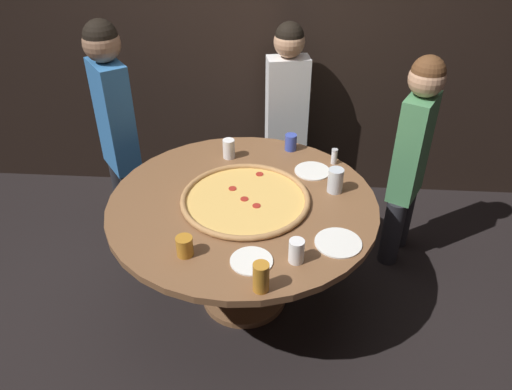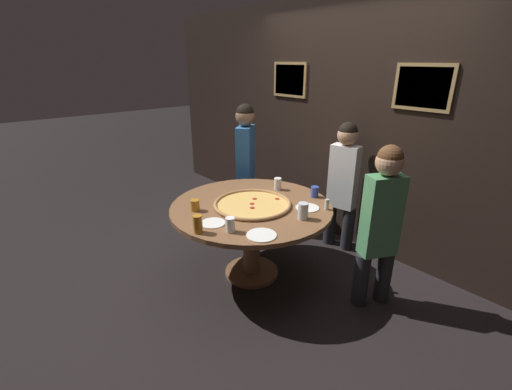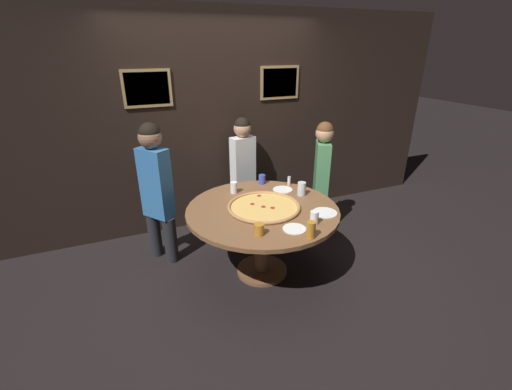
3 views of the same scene
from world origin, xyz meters
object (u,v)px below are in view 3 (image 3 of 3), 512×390
Objects in this scene: drink_cup_beside_pizza at (259,230)px; white_plate_right_side at (294,229)px; drink_cup_far_right at (314,218)px; giant_pizza at (264,207)px; drink_cup_near_right at (302,189)px; drink_cup_front_edge at (262,179)px; condiment_shaker at (289,181)px; diner_far_right at (322,173)px; drink_cup_centre_back at (234,187)px; diner_side_right at (243,166)px; diner_centre_back at (156,186)px; white_plate_near_front at (283,190)px; white_plate_far_back at (325,213)px; drink_cup_far_left at (311,230)px; dining_table at (262,221)px.

white_plate_right_side is (0.32, -0.03, -0.05)m from drink_cup_beside_pizza.
giant_pizza is at bearing 121.00° from drink_cup_far_right.
drink_cup_beside_pizza is at bearing -141.44° from drink_cup_near_right.
condiment_shaker is (0.26, -0.15, -0.00)m from drink_cup_front_edge.
drink_cup_near_right is at bearing -24.92° from diner_far_right.
giant_pizza is at bearing 98.34° from white_plate_right_side.
drink_cup_centre_back is 0.09× the size of diner_side_right.
white_plate_near_front is at bearing -141.90° from diner_centre_back.
white_plate_right_side is at bearing -158.75° from white_plate_far_back.
diner_far_right is at bearing 9.36° from condiment_shaker.
giant_pizza is at bearing 100.83° from drink_cup_far_left.
drink_cup_far_right is at bearing -170.59° from diner_centre_back.
condiment_shaker is (0.64, -0.03, -0.01)m from drink_cup_centre_back.
white_plate_right_side is at bearing -81.66° from giant_pizza.
white_plate_right_side is (0.07, -0.48, -0.01)m from giant_pizza.
white_plate_right_side is at bearing -176.57° from diner_centre_back.
giant_pizza is 0.50m from white_plate_near_front.
drink_cup_front_edge is at bearing 65.05° from drink_cup_beside_pizza.
diner_side_right is at bearing 101.11° from white_plate_far_back.
drink_cup_front_edge is 1.08× the size of condiment_shaker.
drink_cup_centre_back is at bearing 83.57° from drink_cup_beside_pizza.
giant_pizza is at bearing -138.37° from white_plate_near_front.
condiment_shaker is at bearing 88.39° from white_plate_far_back.
giant_pizza is 0.51× the size of diner_far_right.
white_plate_near_front is 0.15× the size of diner_far_right.
drink_cup_centre_back is 0.40m from drink_cup_front_edge.
drink_cup_far_left is at bearing -8.88° from diner_far_right.
dining_table is at bearing 67.56° from diner_side_right.
dining_table is 0.53m from white_plate_near_front.
drink_cup_centre_back reaches higher than white_plate_near_front.
diner_centre_back reaches higher than drink_cup_near_right.
drink_cup_near_right is 1.50m from diner_centre_back.
white_plate_near_front is (-0.11, 0.65, 0.00)m from white_plate_far_back.
drink_cup_near_right reaches higher than white_plate_near_front.
dining_table is 1.05× the size of diner_side_right.
condiment_shaker is at bearing 75.82° from drink_cup_far_right.
condiment_shaker is (0.13, 0.10, 0.05)m from white_plate_near_front.
diner_side_right is (-0.30, 0.66, 0.01)m from condiment_shaker.
drink_cup_front_edge reaches higher than drink_cup_beside_pizza.
drink_cup_near_right reaches higher than dining_table.
diner_centre_back is at bearing 164.69° from drink_cup_centre_back.
diner_far_right is (0.74, -0.07, -0.00)m from drink_cup_front_edge.
drink_cup_beside_pizza reaches higher than white_plate_right_side.
drink_cup_far_left is at bearing -104.02° from white_plate_near_front.
giant_pizza is at bearing -163.38° from diner_centre_back.
diner_far_right is (1.12, 0.05, -0.01)m from drink_cup_centre_back.
drink_cup_near_right is at bearing 15.25° from giant_pizza.
white_plate_far_back is at bearing 89.89° from diner_side_right.
drink_cup_near_right is at bearing 38.56° from drink_cup_beside_pizza.
white_plate_near_front is 0.14× the size of diner_centre_back.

